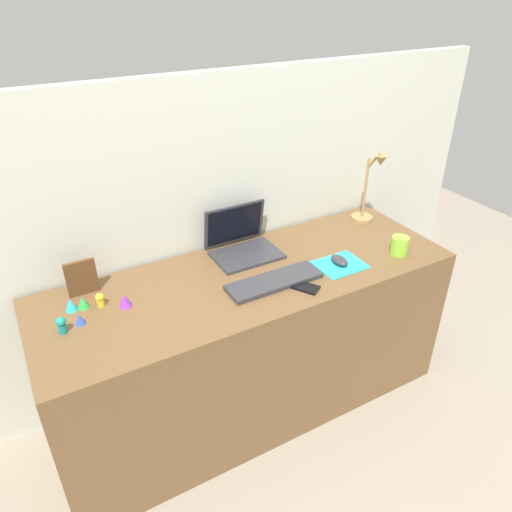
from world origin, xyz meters
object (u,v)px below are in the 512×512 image
(desk_lamp, at_px, (370,190))
(toy_figurine_green, at_px, (83,302))
(toy_figurine_yellow, at_px, (100,299))
(mouse, at_px, (339,260))
(keyboard, at_px, (274,281))
(coffee_mug, at_px, (400,246))
(cell_phone, at_px, (303,287))
(laptop, at_px, (241,241))
(toy_figurine_teal, at_px, (61,324))
(toy_figurine_purple, at_px, (125,300))
(toy_figurine_cyan, at_px, (71,305))
(picture_frame, at_px, (82,278))
(toy_figurine_blue, at_px, (80,319))

(desk_lamp, relative_size, toy_figurine_green, 7.75)
(toy_figurine_green, bearing_deg, toy_figurine_yellow, -20.47)
(mouse, relative_size, desk_lamp, 0.25)
(keyboard, xyz_separation_m, coffee_mug, (0.63, -0.07, 0.03))
(mouse, distance_m, cell_phone, 0.25)
(laptop, distance_m, toy_figurine_yellow, 0.68)
(toy_figurine_teal, distance_m, toy_figurine_purple, 0.25)
(toy_figurine_cyan, distance_m, toy_figurine_yellow, 0.11)
(picture_frame, xyz_separation_m, toy_figurine_teal, (-0.12, -0.21, -0.04))
(laptop, height_order, toy_figurine_green, laptop)
(mouse, distance_m, toy_figurine_cyan, 1.13)
(coffee_mug, bearing_deg, toy_figurine_teal, 173.16)
(toy_figurine_green, bearing_deg, desk_lamp, 1.53)
(mouse, bearing_deg, toy_figurine_green, 167.75)
(toy_figurine_blue, relative_size, toy_figurine_purple, 0.74)
(keyboard, distance_m, cell_phone, 0.12)
(desk_lamp, height_order, toy_figurine_yellow, desk_lamp)
(toy_figurine_blue, bearing_deg, toy_figurine_yellow, 38.19)
(mouse, xyz_separation_m, picture_frame, (-1.03, 0.33, 0.05))
(mouse, relative_size, toy_figurine_blue, 2.38)
(cell_phone, xyz_separation_m, toy_figurine_purple, (-0.67, 0.23, 0.02))
(mouse, distance_m, desk_lamp, 0.49)
(keyboard, bearing_deg, toy_figurine_green, 163.33)
(toy_figurine_teal, height_order, toy_figurine_green, toy_figurine_teal)
(toy_figurine_cyan, bearing_deg, keyboard, -16.25)
(keyboard, xyz_separation_m, toy_figurine_purple, (-0.58, 0.15, 0.02))
(mouse, xyz_separation_m, toy_figurine_yellow, (-1.00, 0.21, 0.01))
(coffee_mug, relative_size, toy_figurine_teal, 1.28)
(keyboard, relative_size, toy_figurine_teal, 6.13)
(keyboard, distance_m, desk_lamp, 0.78)
(mouse, height_order, desk_lamp, desk_lamp)
(picture_frame, relative_size, toy_figurine_purple, 2.76)
(toy_figurine_yellow, height_order, toy_figurine_blue, toy_figurine_yellow)
(cell_phone, distance_m, toy_figurine_green, 0.87)
(toy_figurine_blue, distance_m, toy_figurine_purple, 0.18)
(desk_lamp, xyz_separation_m, toy_figurine_cyan, (-1.48, -0.03, -0.15))
(mouse, relative_size, toy_figurine_purple, 1.77)
(cell_phone, distance_m, coffee_mug, 0.54)
(coffee_mug, xyz_separation_m, toy_figurine_yellow, (-1.29, 0.26, -0.01))
(keyboard, bearing_deg, picture_frame, 155.98)
(toy_figurine_purple, bearing_deg, toy_figurine_green, 154.43)
(coffee_mug, distance_m, toy_figurine_teal, 1.46)
(laptop, relative_size, picture_frame, 2.00)
(coffee_mug, relative_size, toy_figurine_green, 1.72)
(mouse, distance_m, toy_figurine_purple, 0.93)
(toy_figurine_yellow, relative_size, toy_figurine_blue, 1.45)
(mouse, relative_size, toy_figurine_yellow, 1.64)
(toy_figurine_green, bearing_deg, toy_figurine_cyan, 170.84)
(keyboard, distance_m, coffee_mug, 0.63)
(toy_figurine_cyan, bearing_deg, laptop, 5.83)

